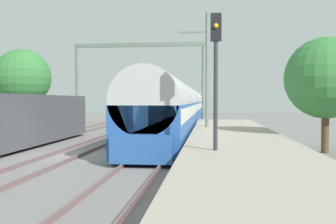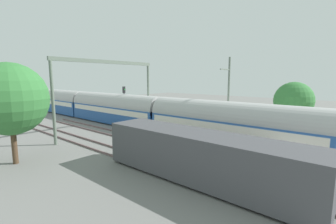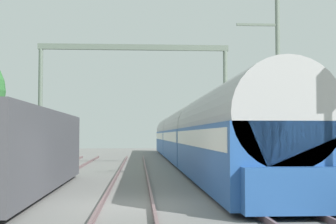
{
  "view_description": "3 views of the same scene",
  "coord_description": "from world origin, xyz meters",
  "px_view_note": "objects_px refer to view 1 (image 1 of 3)",
  "views": [
    {
      "loc": [
        6.49,
        -16.54,
        2.56
      ],
      "look_at": [
        3.94,
        6.43,
        1.83
      ],
      "focal_mm": 39.91,
      "sensor_mm": 36.0,
      "label": 1
    },
    {
      "loc": [
        -15.25,
        -3.72,
        6.0
      ],
      "look_at": [
        1.03,
        10.13,
        2.93
      ],
      "focal_mm": 25.37,
      "sensor_mm": 36.0,
      "label": 2
    },
    {
      "loc": [
        0.33,
        -14.04,
        2.02
      ],
      "look_at": [
        1.97,
        13.73,
        3.31
      ],
      "focal_mm": 52.6,
      "sensor_mm": 36.0,
      "label": 3
    }
  ],
  "objects_px": {
    "passenger_train": "(184,106)",
    "freight_car": "(23,120)",
    "railway_signal_near": "(216,74)",
    "railway_signal_far": "(203,95)",
    "person_crossing": "(195,118)",
    "catenary_gantry": "(139,67)"
  },
  "relations": [
    {
      "from": "passenger_train",
      "to": "person_crossing",
      "type": "bearing_deg",
      "value": -77.52
    },
    {
      "from": "railway_signal_far",
      "to": "passenger_train",
      "type": "bearing_deg",
      "value": -169.04
    },
    {
      "from": "passenger_train",
      "to": "freight_car",
      "type": "height_order",
      "value": "passenger_train"
    },
    {
      "from": "catenary_gantry",
      "to": "person_crossing",
      "type": "bearing_deg",
      "value": -15.59
    },
    {
      "from": "person_crossing",
      "to": "railway_signal_near",
      "type": "bearing_deg",
      "value": -0.61
    },
    {
      "from": "passenger_train",
      "to": "catenary_gantry",
      "type": "height_order",
      "value": "catenary_gantry"
    },
    {
      "from": "railway_signal_near",
      "to": "catenary_gantry",
      "type": "bearing_deg",
      "value": 107.14
    },
    {
      "from": "passenger_train",
      "to": "catenary_gantry",
      "type": "relative_size",
      "value": 4.0
    },
    {
      "from": "passenger_train",
      "to": "person_crossing",
      "type": "relative_size",
      "value": 28.44
    },
    {
      "from": "railway_signal_near",
      "to": "person_crossing",
      "type": "bearing_deg",
      "value": 94.17
    },
    {
      "from": "railway_signal_near",
      "to": "railway_signal_far",
      "type": "bearing_deg",
      "value": 91.81
    },
    {
      "from": "railway_signal_far",
      "to": "freight_car",
      "type": "bearing_deg",
      "value": -117.49
    },
    {
      "from": "passenger_train",
      "to": "railway_signal_near",
      "type": "distance_m",
      "value": 26.2
    },
    {
      "from": "catenary_gantry",
      "to": "freight_car",
      "type": "bearing_deg",
      "value": -105.55
    },
    {
      "from": "freight_car",
      "to": "railway_signal_far",
      "type": "distance_m",
      "value": 21.3
    },
    {
      "from": "passenger_train",
      "to": "freight_car",
      "type": "relative_size",
      "value": 3.78
    },
    {
      "from": "person_crossing",
      "to": "catenary_gantry",
      "type": "xyz_separation_m",
      "value": [
        -5.22,
        1.46,
        4.58
      ]
    },
    {
      "from": "passenger_train",
      "to": "person_crossing",
      "type": "height_order",
      "value": "passenger_train"
    },
    {
      "from": "freight_car",
      "to": "railway_signal_far",
      "type": "relative_size",
      "value": 2.69
    },
    {
      "from": "railway_signal_far",
      "to": "catenary_gantry",
      "type": "relative_size",
      "value": 0.39
    },
    {
      "from": "freight_car",
      "to": "catenary_gantry",
      "type": "height_order",
      "value": "catenary_gantry"
    },
    {
      "from": "freight_car",
      "to": "railway_signal_near",
      "type": "height_order",
      "value": "railway_signal_near"
    }
  ]
}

